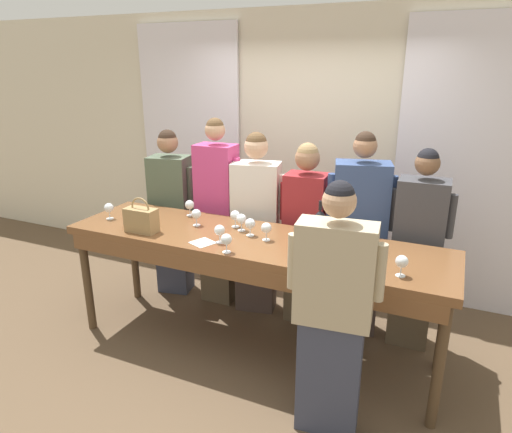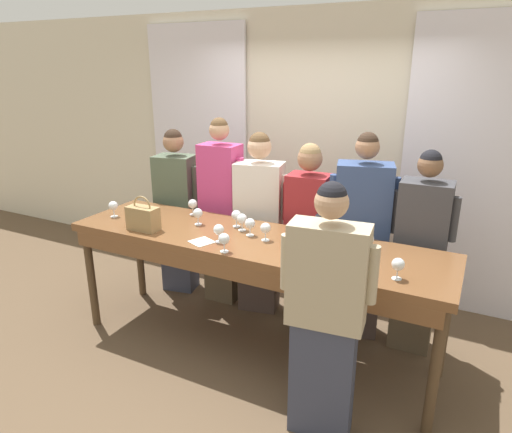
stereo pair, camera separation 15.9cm
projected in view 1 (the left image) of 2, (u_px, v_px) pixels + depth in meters
name	position (u px, v px, depth m)	size (l,w,h in m)	color
ground_plane	(252.00, 347.00, 3.85)	(18.00, 18.00, 0.00)	brown
wall_back	(314.00, 152.00, 4.73)	(12.00, 0.06, 2.80)	beige
curtain_panel_left	(191.00, 148.00, 5.26)	(1.24, 0.03, 2.69)	white
curtain_panel_right	(466.00, 171.00, 4.12)	(1.24, 0.03, 2.69)	white
tasting_bar	(251.00, 249.00, 3.54)	(3.03, 0.79, 0.99)	brown
wine_bottle	(320.00, 224.00, 3.50)	(0.08, 0.08, 0.30)	black
handbag	(141.00, 219.00, 3.63)	(0.26, 0.13, 0.29)	#997A4C
wine_glass_front_left	(235.00, 216.00, 3.74)	(0.08, 0.08, 0.14)	white
wine_glass_front_mid	(241.00, 219.00, 3.65)	(0.08, 0.08, 0.14)	white
wine_glass_front_right	(109.00, 208.00, 3.93)	(0.08, 0.08, 0.14)	white
wine_glass_center_left	(369.00, 238.00, 3.27)	(0.08, 0.08, 0.14)	white
wine_glass_center_mid	(266.00, 228.00, 3.46)	(0.08, 0.08, 0.14)	white
wine_glass_center_right	(190.00, 205.00, 4.02)	(0.08, 0.08, 0.14)	white
wine_glass_back_left	(196.00, 214.00, 3.77)	(0.08, 0.08, 0.14)	white
wine_glass_back_mid	(250.00, 224.00, 3.55)	(0.08, 0.08, 0.14)	white
wine_glass_back_right	(220.00, 231.00, 3.41)	(0.08, 0.08, 0.14)	white
wine_glass_near_host	(226.00, 240.00, 3.23)	(0.08, 0.08, 0.14)	white
wine_glass_by_bottle	(402.00, 262.00, 2.87)	(0.08, 0.08, 0.14)	white
napkin	(203.00, 243.00, 3.43)	(0.21, 0.21, 0.00)	white
guest_olive_jacket	(172.00, 212.00, 4.57)	(0.49, 0.34, 1.68)	#383D51
guest_pink_top	(217.00, 212.00, 4.34)	(0.48, 0.25, 1.81)	brown
guest_cream_sweater	(256.00, 223.00, 4.20)	(0.54, 0.34, 1.71)	#473833
guest_striped_shirt	(305.00, 232.00, 4.02)	(0.47, 0.28, 1.65)	brown
guest_navy_coat	(358.00, 236.00, 3.83)	(0.56, 0.37, 1.77)	#473833
guest_beige_cap	(417.00, 250.00, 3.66)	(0.50, 0.27, 1.67)	brown
host_pouring	(333.00, 313.00, 2.73)	(0.57, 0.26, 1.67)	#383D51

